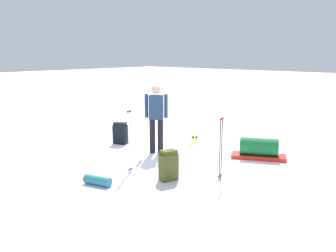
{
  "coord_description": "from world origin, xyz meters",
  "views": [
    {
      "loc": [
        6.38,
        5.68,
        2.45
      ],
      "look_at": [
        0.0,
        0.0,
        0.7
      ],
      "focal_mm": 38.35,
      "sensor_mm": 36.0,
      "label": 1
    }
  ],
  "objects_px": {
    "ski_poles_planted_near": "(130,138)",
    "skier_standing": "(156,115)",
    "ski_poles_planted_far": "(221,145)",
    "gear_sled": "(259,149)",
    "backpack_large_dark": "(120,133)",
    "backpack_bright": "(169,165)",
    "sleeping_mat_rolled": "(97,180)",
    "ski_pair_near": "(195,138)"
  },
  "relations": [
    {
      "from": "ski_poles_planted_far",
      "to": "backpack_bright",
      "type": "bearing_deg",
      "value": -44.82
    },
    {
      "from": "skier_standing",
      "to": "backpack_bright",
      "type": "relative_size",
      "value": 2.81
    },
    {
      "from": "ski_poles_planted_near",
      "to": "sleeping_mat_rolled",
      "type": "bearing_deg",
      "value": 5.73
    },
    {
      "from": "ski_poles_planted_near",
      "to": "skier_standing",
      "type": "bearing_deg",
      "value": -156.95
    },
    {
      "from": "ski_pair_near",
      "to": "backpack_large_dark",
      "type": "distance_m",
      "value": 2.19
    },
    {
      "from": "ski_pair_near",
      "to": "gear_sled",
      "type": "xyz_separation_m",
      "value": [
        0.59,
        2.35,
        0.21
      ]
    },
    {
      "from": "ski_poles_planted_near",
      "to": "gear_sled",
      "type": "height_order",
      "value": "ski_poles_planted_near"
    },
    {
      "from": "ski_pair_near",
      "to": "sleeping_mat_rolled",
      "type": "distance_m",
      "value": 4.3
    },
    {
      "from": "ski_poles_planted_near",
      "to": "gear_sled",
      "type": "xyz_separation_m",
      "value": [
        -2.69,
        1.52,
        -0.5
      ]
    },
    {
      "from": "skier_standing",
      "to": "sleeping_mat_rolled",
      "type": "height_order",
      "value": "skier_standing"
    },
    {
      "from": "ski_poles_planted_near",
      "to": "sleeping_mat_rolled",
      "type": "height_order",
      "value": "ski_poles_planted_near"
    },
    {
      "from": "ski_poles_planted_far",
      "to": "sleeping_mat_rolled",
      "type": "height_order",
      "value": "ski_poles_planted_far"
    },
    {
      "from": "skier_standing",
      "to": "backpack_large_dark",
      "type": "height_order",
      "value": "skier_standing"
    },
    {
      "from": "ski_pair_near",
      "to": "gear_sled",
      "type": "distance_m",
      "value": 2.43
    },
    {
      "from": "ski_pair_near",
      "to": "backpack_large_dark",
      "type": "bearing_deg",
      "value": -32.0
    },
    {
      "from": "skier_standing",
      "to": "sleeping_mat_rolled",
      "type": "xyz_separation_m",
      "value": [
        2.36,
        0.7,
        -0.86
      ]
    },
    {
      "from": "backpack_large_dark",
      "to": "gear_sled",
      "type": "distance_m",
      "value": 3.72
    },
    {
      "from": "ski_pair_near",
      "to": "ski_poles_planted_far",
      "type": "relative_size",
      "value": 1.42
    },
    {
      "from": "sleeping_mat_rolled",
      "to": "ski_pair_near",
      "type": "bearing_deg",
      "value": -167.65
    },
    {
      "from": "ski_pair_near",
      "to": "backpack_bright",
      "type": "bearing_deg",
      "value": 29.21
    },
    {
      "from": "ski_poles_planted_near",
      "to": "sleeping_mat_rolled",
      "type": "xyz_separation_m",
      "value": [
        0.92,
        0.09,
        -0.64
      ]
    },
    {
      "from": "backpack_bright",
      "to": "backpack_large_dark",
      "type": "bearing_deg",
      "value": -113.6
    },
    {
      "from": "backpack_large_dark",
      "to": "gear_sled",
      "type": "height_order",
      "value": "backpack_large_dark"
    },
    {
      "from": "skier_standing",
      "to": "ski_poles_planted_far",
      "type": "distance_m",
      "value": 2.32
    },
    {
      "from": "backpack_bright",
      "to": "ski_poles_planted_far",
      "type": "distance_m",
      "value": 1.09
    },
    {
      "from": "backpack_large_dark",
      "to": "gear_sled",
      "type": "xyz_separation_m",
      "value": [
        -1.25,
        3.5,
        -0.06
      ]
    },
    {
      "from": "ski_pair_near",
      "to": "sleeping_mat_rolled",
      "type": "bearing_deg",
      "value": 12.35
    },
    {
      "from": "ski_pair_near",
      "to": "backpack_bright",
      "type": "distance_m",
      "value": 3.57
    },
    {
      "from": "backpack_bright",
      "to": "ski_poles_planted_far",
      "type": "bearing_deg",
      "value": 135.18
    },
    {
      "from": "ski_poles_planted_far",
      "to": "ski_poles_planted_near",
      "type": "bearing_deg",
      "value": -60.86
    },
    {
      "from": "backpack_bright",
      "to": "sleeping_mat_rolled",
      "type": "xyz_separation_m",
      "value": [
        1.1,
        -0.81,
        -0.21
      ]
    },
    {
      "from": "backpack_bright",
      "to": "sleeping_mat_rolled",
      "type": "relative_size",
      "value": 1.1
    },
    {
      "from": "backpack_bright",
      "to": "ski_poles_planted_near",
      "type": "xyz_separation_m",
      "value": [
        0.18,
        -0.91,
        0.43
      ]
    },
    {
      "from": "gear_sled",
      "to": "sleeping_mat_rolled",
      "type": "distance_m",
      "value": 3.89
    },
    {
      "from": "skier_standing",
      "to": "backpack_bright",
      "type": "xyz_separation_m",
      "value": [
        1.26,
        1.52,
        -0.66
      ]
    },
    {
      "from": "ski_pair_near",
      "to": "gear_sled",
      "type": "height_order",
      "value": "gear_sled"
    },
    {
      "from": "ski_poles_planted_near",
      "to": "backpack_bright",
      "type": "bearing_deg",
      "value": 101.41
    },
    {
      "from": "backpack_large_dark",
      "to": "ski_poles_planted_near",
      "type": "bearing_deg",
      "value": 53.89
    },
    {
      "from": "gear_sled",
      "to": "sleeping_mat_rolled",
      "type": "xyz_separation_m",
      "value": [
        3.61,
        -1.43,
        -0.13
      ]
    },
    {
      "from": "ski_poles_planted_near",
      "to": "backpack_large_dark",
      "type": "bearing_deg",
      "value": -126.11
    },
    {
      "from": "ski_pair_near",
      "to": "ski_poles_planted_near",
      "type": "relative_size",
      "value": 1.33
    },
    {
      "from": "gear_sled",
      "to": "backpack_large_dark",
      "type": "bearing_deg",
      "value": -70.36
    }
  ]
}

